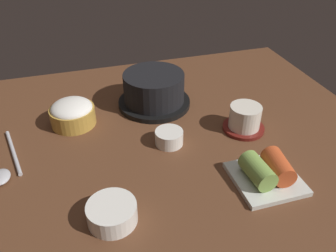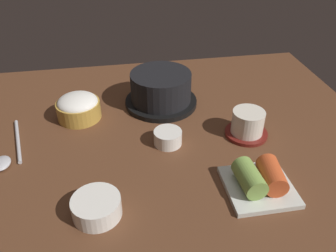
# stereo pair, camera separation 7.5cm
# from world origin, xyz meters

# --- Properties ---
(dining_table) EXTENTS (1.00, 0.76, 0.02)m
(dining_table) POSITION_xyz_m (0.00, 0.00, 0.01)
(dining_table) COLOR #56331E
(dining_table) RESTS_ON ground
(stone_pot) EXTENTS (0.18, 0.18, 0.09)m
(stone_pot) POSITION_xyz_m (0.03, 0.12, 0.06)
(stone_pot) COLOR black
(stone_pot) RESTS_ON dining_table
(rice_bowl) EXTENTS (0.10, 0.10, 0.06)m
(rice_bowl) POSITION_xyz_m (-0.17, 0.09, 0.05)
(rice_bowl) COLOR #B78C38
(rice_bowl) RESTS_ON dining_table
(tea_cup_with_saucer) EXTENTS (0.09, 0.09, 0.06)m
(tea_cup_with_saucer) POSITION_xyz_m (0.19, -0.04, 0.05)
(tea_cup_with_saucer) COLOR maroon
(tea_cup_with_saucer) RESTS_ON dining_table
(banchan_cup_center) EXTENTS (0.06, 0.06, 0.03)m
(banchan_cup_center) POSITION_xyz_m (0.02, -0.04, 0.04)
(banchan_cup_center) COLOR white
(banchan_cup_center) RESTS_ON dining_table
(kimchi_plate) EXTENTS (0.12, 0.12, 0.05)m
(kimchi_plate) POSITION_xyz_m (0.16, -0.20, 0.04)
(kimchi_plate) COLOR silver
(kimchi_plate) RESTS_ON dining_table
(side_bowl_near) EXTENTS (0.08, 0.08, 0.03)m
(side_bowl_near) POSITION_xyz_m (-0.13, -0.22, 0.04)
(side_bowl_near) COLOR white
(side_bowl_near) RESTS_ON dining_table
(spoon) EXTENTS (0.06, 0.18, 0.01)m
(spoon) POSITION_xyz_m (-0.32, -0.03, 0.03)
(spoon) COLOR #B7B7BC
(spoon) RESTS_ON dining_table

